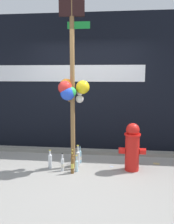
{
  "coord_description": "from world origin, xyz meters",
  "views": [
    {
      "loc": [
        0.62,
        -4.06,
        1.74
      ],
      "look_at": [
        0.11,
        0.32,
        1.05
      ],
      "focal_mm": 39.57,
      "sensor_mm": 36.0,
      "label": 1
    }
  ],
  "objects_px": {
    "bottle_7": "(72,165)",
    "fire_hydrant": "(132,147)",
    "bottle_2": "(73,161)",
    "bottle_3": "(77,165)",
    "memorial_post": "(71,80)",
    "bottle_5": "(73,154)",
    "bottle_6": "(80,156)",
    "bottle_0": "(50,160)",
    "bottle_4": "(78,157)",
    "bottle_1": "(63,164)"
  },
  "relations": [
    {
      "from": "bottle_2",
      "to": "bottle_3",
      "type": "xyz_separation_m",
      "value": [
        0.09,
        -0.1,
        -0.03
      ]
    },
    {
      "from": "bottle_4",
      "to": "memorial_post",
      "type": "bearing_deg",
      "value": -123.75
    },
    {
      "from": "bottle_4",
      "to": "bottle_5",
      "type": "bearing_deg",
      "value": 122.2
    },
    {
      "from": "fire_hydrant",
      "to": "bottle_3",
      "type": "xyz_separation_m",
      "value": [
        -0.99,
        -0.19,
        -0.32
      ]
    },
    {
      "from": "bottle_3",
      "to": "bottle_7",
      "type": "xyz_separation_m",
      "value": [
        -0.06,
        -0.09,
        0.03
      ]
    },
    {
      "from": "bottle_0",
      "to": "bottle_3",
      "type": "relative_size",
      "value": 1.15
    },
    {
      "from": "bottle_1",
      "to": "bottle_0",
      "type": "bearing_deg",
      "value": 158.35
    },
    {
      "from": "bottle_3",
      "to": "memorial_post",
      "type": "bearing_deg",
      "value": 122.64
    },
    {
      "from": "bottle_0",
      "to": "bottle_4",
      "type": "xyz_separation_m",
      "value": [
        0.49,
        0.2,
        0.01
      ]
    },
    {
      "from": "bottle_0",
      "to": "bottle_7",
      "type": "height_order",
      "value": "bottle_7"
    },
    {
      "from": "fire_hydrant",
      "to": "bottle_3",
      "type": "bearing_deg",
      "value": -169.1
    },
    {
      "from": "bottle_3",
      "to": "bottle_0",
      "type": "bearing_deg",
      "value": 168.16
    },
    {
      "from": "bottle_3",
      "to": "bottle_5",
      "type": "height_order",
      "value": "bottle_5"
    },
    {
      "from": "bottle_3",
      "to": "bottle_5",
      "type": "distance_m",
      "value": 0.55
    },
    {
      "from": "memorial_post",
      "to": "bottle_3",
      "type": "height_order",
      "value": "memorial_post"
    },
    {
      "from": "bottle_4",
      "to": "bottle_6",
      "type": "distance_m",
      "value": 0.13
    },
    {
      "from": "memorial_post",
      "to": "bottle_6",
      "type": "height_order",
      "value": "memorial_post"
    },
    {
      "from": "bottle_0",
      "to": "bottle_3",
      "type": "bearing_deg",
      "value": -11.84
    },
    {
      "from": "fire_hydrant",
      "to": "bottle_2",
      "type": "height_order",
      "value": "fire_hydrant"
    },
    {
      "from": "bottle_1",
      "to": "bottle_7",
      "type": "bearing_deg",
      "value": -25.25
    },
    {
      "from": "bottle_2",
      "to": "bottle_5",
      "type": "xyz_separation_m",
      "value": [
        -0.07,
        0.42,
        -0.01
      ]
    },
    {
      "from": "bottle_0",
      "to": "bottle_2",
      "type": "distance_m",
      "value": 0.43
    },
    {
      "from": "fire_hydrant",
      "to": "bottle_1",
      "type": "bearing_deg",
      "value": -171.6
    },
    {
      "from": "bottle_2",
      "to": "memorial_post",
      "type": "bearing_deg",
      "value": 107.49
    },
    {
      "from": "bottle_6",
      "to": "memorial_post",
      "type": "bearing_deg",
      "value": -113.08
    },
    {
      "from": "bottle_0",
      "to": "bottle_4",
      "type": "height_order",
      "value": "bottle_4"
    },
    {
      "from": "fire_hydrant",
      "to": "bottle_7",
      "type": "relative_size",
      "value": 2.3
    },
    {
      "from": "fire_hydrant",
      "to": "bottle_6",
      "type": "distance_m",
      "value": 1.06
    },
    {
      "from": "fire_hydrant",
      "to": "bottle_4",
      "type": "relative_size",
      "value": 2.19
    },
    {
      "from": "bottle_0",
      "to": "bottle_5",
      "type": "height_order",
      "value": "bottle_5"
    },
    {
      "from": "bottle_0",
      "to": "bottle_5",
      "type": "relative_size",
      "value": 0.96
    },
    {
      "from": "bottle_2",
      "to": "bottle_6",
      "type": "bearing_deg",
      "value": 75.8
    },
    {
      "from": "bottle_2",
      "to": "bottle_6",
      "type": "relative_size",
      "value": 1.07
    },
    {
      "from": "bottle_0",
      "to": "bottle_1",
      "type": "distance_m",
      "value": 0.28
    },
    {
      "from": "bottle_6",
      "to": "bottle_0",
      "type": "bearing_deg",
      "value": -147.43
    },
    {
      "from": "bottle_3",
      "to": "bottle_6",
      "type": "height_order",
      "value": "bottle_6"
    },
    {
      "from": "memorial_post",
      "to": "bottle_0",
      "type": "height_order",
      "value": "memorial_post"
    },
    {
      "from": "bottle_7",
      "to": "fire_hydrant",
      "type": "bearing_deg",
      "value": 14.8
    },
    {
      "from": "bottle_1",
      "to": "bottle_2",
      "type": "bearing_deg",
      "value": 28.1
    },
    {
      "from": "memorial_post",
      "to": "fire_hydrant",
      "type": "height_order",
      "value": "memorial_post"
    },
    {
      "from": "memorial_post",
      "to": "bottle_2",
      "type": "height_order",
      "value": "memorial_post"
    },
    {
      "from": "bottle_3",
      "to": "bottle_6",
      "type": "distance_m",
      "value": 0.44
    },
    {
      "from": "bottle_5",
      "to": "bottle_2",
      "type": "bearing_deg",
      "value": -80.28
    },
    {
      "from": "bottle_0",
      "to": "bottle_5",
      "type": "bearing_deg",
      "value": 49.31
    },
    {
      "from": "fire_hydrant",
      "to": "bottle_5",
      "type": "xyz_separation_m",
      "value": [
        -1.15,
        0.33,
        -0.29
      ]
    },
    {
      "from": "bottle_4",
      "to": "bottle_6",
      "type": "xyz_separation_m",
      "value": [
        0.02,
        0.13,
        -0.03
      ]
    },
    {
      "from": "memorial_post",
      "to": "bottle_2",
      "type": "relative_size",
      "value": 8.18
    },
    {
      "from": "fire_hydrant",
      "to": "bottle_3",
      "type": "height_order",
      "value": "fire_hydrant"
    },
    {
      "from": "fire_hydrant",
      "to": "bottle_3",
      "type": "relative_size",
      "value": 2.87
    },
    {
      "from": "bottle_3",
      "to": "bottle_4",
      "type": "xyz_separation_m",
      "value": [
        -0.03,
        0.31,
        0.04
      ]
    }
  ]
}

